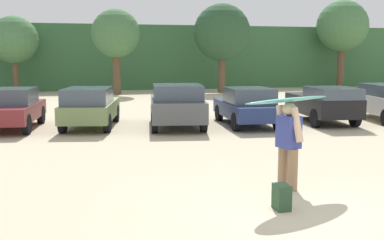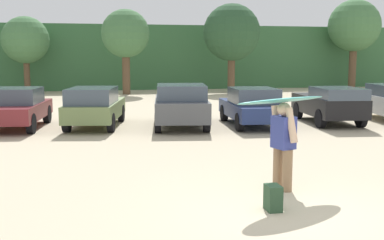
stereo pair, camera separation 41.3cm
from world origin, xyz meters
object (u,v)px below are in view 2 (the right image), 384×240
at_px(parked_car_maroon, 15,107).
at_px(parked_car_black, 330,103).
at_px(surfboard_teal, 282,100).
at_px(parked_car_dark_gray, 181,105).
at_px(parked_car_olive_green, 95,106).
at_px(person_adult, 283,141).
at_px(parked_car_navy, 252,106).
at_px(backpack_dropped, 273,198).

distance_m(parked_car_maroon, parked_car_black, 11.99).
xyz_separation_m(parked_car_maroon, surfboard_teal, (6.46, -9.64, 1.03)).
xyz_separation_m(parked_car_dark_gray, surfboard_teal, (0.44, -8.71, 0.96)).
relative_size(parked_car_olive_green, surfboard_teal, 1.89).
distance_m(parked_car_maroon, person_adult, 11.56).
bearing_deg(parked_car_olive_green, parked_car_navy, -87.13).
bearing_deg(person_adult, surfboard_teal, 36.75).
bearing_deg(parked_car_olive_green, surfboard_teal, -148.51).
distance_m(parked_car_olive_green, parked_car_navy, 5.92).
relative_size(parked_car_navy, parked_car_black, 1.02).
bearing_deg(person_adult, parked_car_navy, -120.38).
bearing_deg(parked_car_maroon, parked_car_black, -89.56).
relative_size(parked_car_maroon, parked_car_olive_green, 0.96).
distance_m(parked_car_olive_green, surfboard_teal, 10.04).
xyz_separation_m(parked_car_olive_green, parked_car_dark_gray, (3.15, -0.61, 0.05)).
distance_m(parked_car_olive_green, person_adult, 9.92).
distance_m(parked_car_black, surfboard_teal, 10.15).
bearing_deg(person_adult, backpack_dropped, 45.42).
bearing_deg(surfboard_teal, parked_car_olive_green, -93.90).
relative_size(parked_car_maroon, surfboard_teal, 1.81).
xyz_separation_m(person_adult, backpack_dropped, (-0.66, -1.19, -0.77)).
relative_size(parked_car_dark_gray, person_adult, 2.50).
relative_size(parked_car_black, person_adult, 2.39).
distance_m(parked_car_black, person_adult, 9.96).
bearing_deg(parked_car_maroon, person_adult, -139.57).
bearing_deg(parked_car_navy, parked_car_maroon, 86.66).
bearing_deg(parked_car_black, parked_car_navy, 95.09).
bearing_deg(backpack_dropped, parked_car_navy, 73.49).
relative_size(parked_car_dark_gray, parked_car_navy, 1.03).
height_order(parked_car_olive_green, backpack_dropped, parked_car_olive_green).
relative_size(parked_car_maroon, parked_car_dark_gray, 0.96).
height_order(parked_car_navy, surfboard_teal, surfboard_teal).
relative_size(parked_car_maroon, parked_car_navy, 0.99).
height_order(parked_car_maroon, parked_car_dark_gray, parked_car_dark_gray).
height_order(parked_car_olive_green, person_adult, person_adult).
distance_m(parked_car_dark_gray, surfboard_teal, 8.77).
bearing_deg(parked_car_navy, parked_car_dark_gray, 90.40).
height_order(parked_car_black, backpack_dropped, parked_car_black).
height_order(person_adult, backpack_dropped, person_adult).
bearing_deg(backpack_dropped, parked_car_dark_gray, 89.22).
height_order(parked_car_maroon, backpack_dropped, parked_car_maroon).
distance_m(parked_car_olive_green, parked_car_dark_gray, 3.21).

